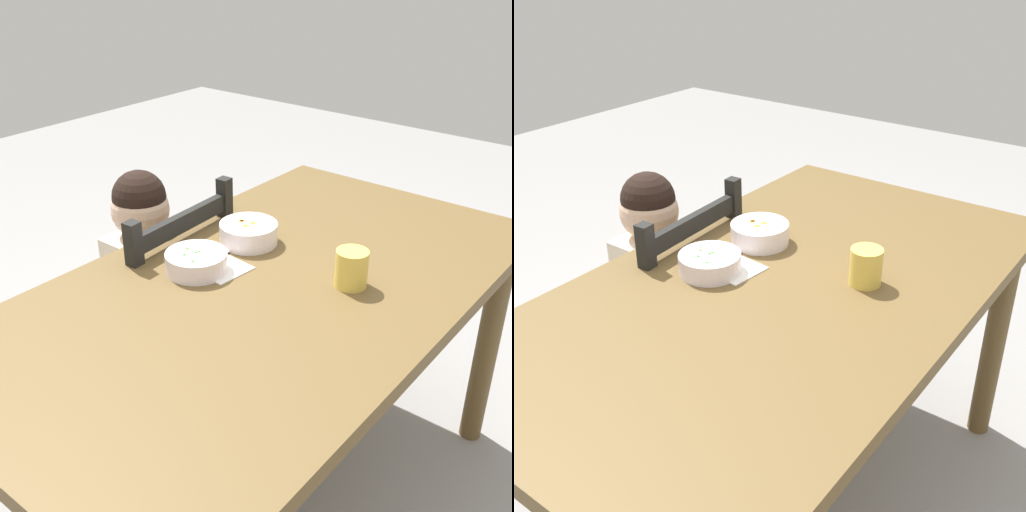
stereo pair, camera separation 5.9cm
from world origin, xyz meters
The scene contains 9 objects.
ground_plane centered at (0.00, 0.00, 0.00)m, with size 8.00×8.00×0.00m, color gray.
dining_table centered at (0.00, 0.00, 0.67)m, with size 1.53×0.86×0.78m.
dining_chair centered at (0.05, 0.48, 0.44)m, with size 0.45×0.45×0.90m.
child_figure centered at (0.04, 0.47, 0.62)m, with size 0.32×0.31×0.94m.
bowl_of_peas centered at (-0.06, 0.18, 0.81)m, with size 0.16×0.16×0.05m.
bowl_of_carrots centered at (0.15, 0.18, 0.81)m, with size 0.16×0.16×0.06m.
spoon centered at (0.08, 0.19, 0.78)m, with size 0.14×0.06×0.01m.
drinking_cup centered at (0.12, -0.16, 0.83)m, with size 0.08×0.08×0.09m, color #E4C24E.
paper_napkin centered at (-0.01, 0.13, 0.78)m, with size 0.12×0.11×0.00m, color white.
Camera 1 is at (-1.07, -0.82, 1.56)m, focal length 44.64 mm.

